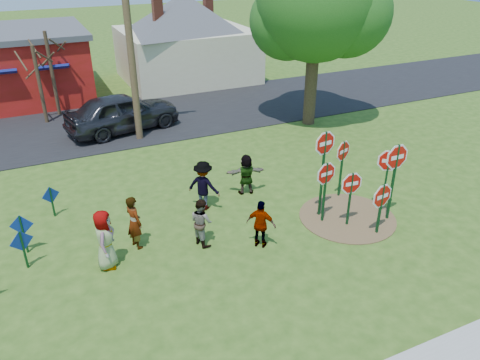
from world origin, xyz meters
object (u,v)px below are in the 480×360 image
at_px(stop_sign_c, 396,165).
at_px(person_a, 105,240).
at_px(stop_sign_b, 324,152).
at_px(leafy_tree, 319,7).
at_px(suv, 123,112).
at_px(stop_sign_a, 351,188).
at_px(utility_pole, 128,21).
at_px(person_b, 134,222).
at_px(stop_sign_d, 343,155).

bearing_deg(stop_sign_c, person_a, 171.16).
height_order(stop_sign_b, leafy_tree, leafy_tree).
xyz_separation_m(stop_sign_b, suv, (-4.20, 10.62, -1.35)).
bearing_deg(stop_sign_b, stop_sign_a, -68.34).
xyz_separation_m(person_a, utility_pole, (3.19, 9.10, 4.39)).
relative_size(suv, leafy_tree, 0.62).
relative_size(person_b, leafy_tree, 0.20).
xyz_separation_m(person_b, suv, (1.81, 9.82, 0.10)).
xyz_separation_m(stop_sign_d, person_a, (-8.36, -0.63, -0.72)).
relative_size(stop_sign_a, stop_sign_c, 0.71).
xyz_separation_m(stop_sign_a, leafy_tree, (4.16, 8.67, 4.19)).
relative_size(stop_sign_c, utility_pole, 0.28).
bearing_deg(stop_sign_b, leafy_tree, 52.12).
height_order(stop_sign_d, leafy_tree, leafy_tree).
height_order(stop_sign_a, stop_sign_c, stop_sign_c).
relative_size(stop_sign_c, person_a, 1.57).
relative_size(stop_sign_b, utility_pole, 0.31).
bearing_deg(leafy_tree, stop_sign_c, -106.93).
height_order(person_b, leafy_tree, leafy_tree).
bearing_deg(stop_sign_b, suv, 104.57).
distance_m(stop_sign_b, leafy_tree, 9.62).
bearing_deg(stop_sign_d, person_b, 161.14).
height_order(person_a, suv, suv).
bearing_deg(stop_sign_c, leafy_tree, 72.79).
bearing_deg(utility_pole, stop_sign_d, -58.60).
height_order(stop_sign_b, stop_sign_c, stop_sign_b).
relative_size(stop_sign_a, person_b, 1.18).
relative_size(person_b, suv, 0.32).
bearing_deg(person_b, suv, -29.78).
bearing_deg(person_a, leafy_tree, -36.16).
bearing_deg(stop_sign_a, utility_pole, 117.70).
height_order(stop_sign_c, suv, stop_sign_c).
bearing_deg(stop_sign_d, utility_pole, 102.45).
bearing_deg(leafy_tree, suv, 162.18).
height_order(stop_sign_a, stop_sign_b, stop_sign_b).
bearing_deg(leafy_tree, stop_sign_b, -120.86).
xyz_separation_m(person_a, suv, (2.77, 10.44, 0.06)).
distance_m(person_a, person_b, 1.14).
distance_m(person_a, suv, 10.80).
bearing_deg(stop_sign_a, stop_sign_d, 67.31).
bearing_deg(leafy_tree, stop_sign_d, -115.12).
xyz_separation_m(stop_sign_a, person_a, (-7.46, 1.08, -0.47)).
xyz_separation_m(stop_sign_c, person_a, (-8.90, 1.34, -1.08)).
distance_m(person_b, utility_pole, 9.83).
distance_m(stop_sign_c, person_a, 9.07).
bearing_deg(stop_sign_d, person_a, 165.35).
bearing_deg(suv, stop_sign_d, -162.14).
bearing_deg(stop_sign_d, stop_sign_c, -93.47).
xyz_separation_m(stop_sign_b, person_a, (-6.98, 0.19, -1.41)).
bearing_deg(utility_pole, person_b, -104.70).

